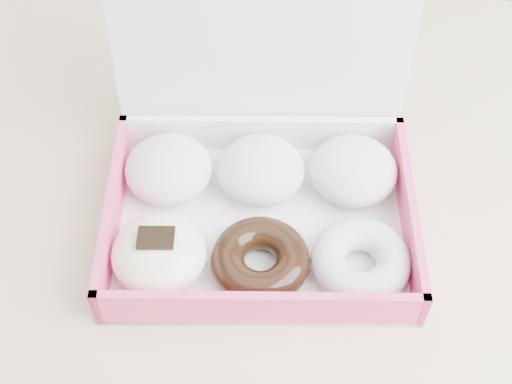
# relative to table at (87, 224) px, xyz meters

# --- Properties ---
(table) EXTENTS (1.20, 0.80, 0.75)m
(table) POSITION_rel_table_xyz_m (0.00, 0.00, 0.00)
(table) COLOR tan
(table) RESTS_ON ground
(donut_box) EXTENTS (0.35, 0.30, 0.23)m
(donut_box) POSITION_rel_table_xyz_m (0.21, -0.02, 0.12)
(donut_box) COLOR white
(donut_box) RESTS_ON table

